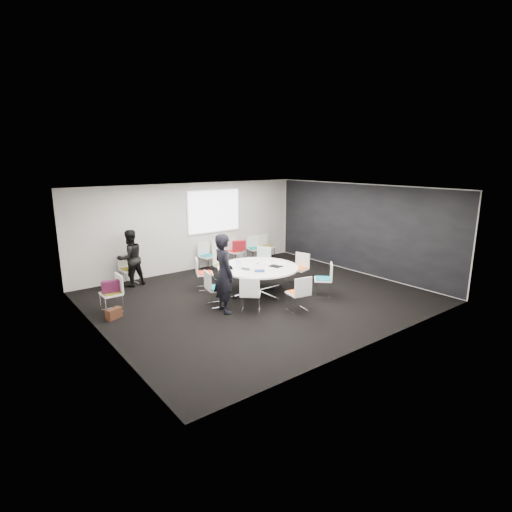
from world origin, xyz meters
TOP-DOWN VIEW (x-y plane):
  - room_shell at (0.09, 0.00)m, footprint 8.08×7.08m
  - conference_table at (0.19, 0.29)m, footprint 2.16×2.16m
  - projection_screen at (0.80, 3.46)m, footprint 1.90×0.03m
  - chair_ring_a at (1.63, 0.22)m, footprint 0.56×0.56m
  - chair_ring_b at (1.29, 1.53)m, footprint 0.62×0.63m
  - chair_ring_c at (0.08, 1.86)m, footprint 0.48×0.47m
  - chair_ring_d at (-0.80, 1.46)m, footprint 0.60×0.60m
  - chair_ring_e at (-1.24, 0.15)m, footprint 0.53×0.54m
  - chair_ring_f at (-0.81, -0.71)m, footprint 0.64×0.64m
  - chair_ring_g at (0.11, -1.36)m, footprint 0.53×0.52m
  - chair_ring_h at (1.42, -0.94)m, footprint 0.64×0.64m
  - chair_back_a at (0.31, 3.17)m, footprint 0.53×0.52m
  - chair_back_b at (0.81, 3.17)m, footprint 0.56×0.55m
  - chair_back_c at (1.42, 3.17)m, footprint 0.52×0.51m
  - chair_back_d at (2.24, 3.12)m, footprint 0.52×0.51m
  - chair_back_e at (2.76, 3.12)m, footprint 0.49×0.48m
  - chair_spare_left at (-3.38, 1.30)m, footprint 0.45×0.46m
  - chair_person_back at (-2.30, 3.14)m, footprint 0.49×0.48m
  - person_main at (-1.29, -0.32)m, footprint 0.54×0.74m
  - person_back at (-2.30, 2.97)m, footprint 0.88×0.73m
  - laptop at (-0.20, 0.30)m, footprint 0.26×0.34m
  - laptop_lid at (-0.35, 0.44)m, footprint 0.06×0.30m
  - notebook_black at (0.56, 0.02)m, footprint 0.29×0.35m
  - tablet_folio at (-0.06, -0.09)m, footprint 0.33×0.31m
  - papers_right at (0.64, 0.49)m, footprint 0.35×0.37m
  - papers_front at (0.98, 0.25)m, footprint 0.35×0.30m
  - cup at (0.30, 0.47)m, footprint 0.08×0.08m
  - phone at (0.70, -0.08)m, footprint 0.15×0.10m
  - maroon_bag at (-3.40, 1.30)m, footprint 0.41×0.19m
  - brown_bag at (-3.52, 0.84)m, footprint 0.39×0.29m
  - red_jacket at (1.42, 2.94)m, footprint 0.47×0.31m

SIDE VIEW (x-z plane):
  - brown_bag at x=-3.52m, z-range 0.00..0.24m
  - chair_ring_a at x=1.63m, z-range -0.16..0.72m
  - chair_ring_b at x=1.29m, z-range -0.16..0.72m
  - chair_ring_c at x=0.08m, z-range -0.16..0.72m
  - chair_ring_d at x=-0.80m, z-range -0.16..0.72m
  - chair_ring_e at x=-1.24m, z-range -0.16..0.72m
  - chair_ring_f at x=-0.81m, z-range -0.16..0.72m
  - chair_ring_g at x=0.11m, z-range -0.16..0.72m
  - chair_ring_h at x=1.42m, z-range -0.16..0.72m
  - chair_back_a at x=0.31m, z-range -0.16..0.72m
  - chair_back_b at x=0.81m, z-range -0.16..0.72m
  - chair_back_c at x=1.42m, z-range -0.16..0.72m
  - chair_back_d at x=2.24m, z-range -0.16..0.72m
  - chair_back_e at x=2.76m, z-range -0.16..0.72m
  - chair_spare_left at x=-3.38m, z-range -0.16..0.72m
  - chair_person_back at x=-2.30m, z-range -0.16..0.72m
  - conference_table at x=0.19m, z-range 0.17..0.90m
  - maroon_bag at x=-3.40m, z-range 0.48..0.76m
  - red_jacket at x=1.42m, z-range 0.52..0.88m
  - papers_right at x=0.64m, z-range 0.73..0.73m
  - papers_front at x=0.98m, z-range 0.73..0.73m
  - phone at x=0.70m, z-range 0.73..0.74m
  - notebook_black at x=0.56m, z-range 0.73..0.75m
  - laptop at x=-0.20m, z-range 0.73..0.75m
  - tablet_folio at x=-0.06m, z-range 0.73..0.76m
  - cup at x=0.30m, z-range 0.73..0.82m
  - person_back at x=-2.30m, z-range 0.00..1.62m
  - laptop_lid at x=-0.35m, z-range 0.75..0.97m
  - person_main at x=-1.29m, z-range 0.00..1.88m
  - room_shell at x=0.09m, z-range -0.04..2.84m
  - projection_screen at x=0.80m, z-range 1.17..2.53m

